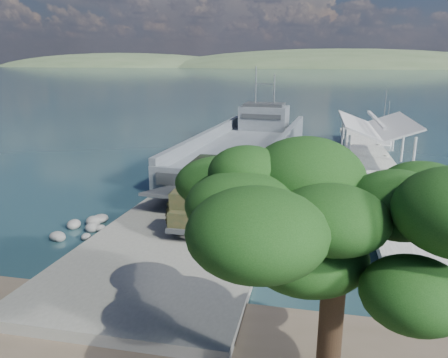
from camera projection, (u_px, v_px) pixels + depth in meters
ground at (178, 246)px, 25.48m from camera, size 1400.00×1400.00×0.00m
boat_ramp at (172, 249)px, 24.47m from camera, size 10.00×18.00×0.50m
shoreline_rocks at (85, 234)px, 27.16m from camera, size 3.20×5.60×0.90m
distant_headlands at (352, 67)px, 544.24m from camera, size 1000.00×240.00×48.00m
pier at (374, 159)px, 40.22m from camera, size 6.40×44.00×6.10m
landing_craft at (246, 151)px, 47.50m from camera, size 11.20×35.61×10.43m
military_truck at (205, 192)px, 28.03m from camera, size 2.63×7.74×3.56m
soldier at (170, 221)px, 25.65m from camera, size 0.71×0.67×1.63m
sailboat_near at (385, 145)px, 53.59m from camera, size 2.29×4.91×5.76m
sailboat_far at (382, 138)px, 57.77m from camera, size 2.07×5.74×6.86m
overhang_tree at (316, 220)px, 11.98m from camera, size 8.62×7.94×7.82m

